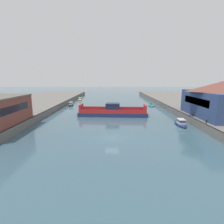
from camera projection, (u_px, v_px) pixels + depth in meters
ground_plane at (112, 138)px, 32.36m from camera, size 400.00×400.00×0.00m
quay_left at (2, 113)px, 51.83m from camera, size 28.00×140.00×1.78m
quay_right at (222, 113)px, 51.83m from camera, size 28.00×140.00×1.78m
chain_ferry at (113, 112)px, 51.83m from camera, size 20.14×6.82×3.65m
moored_boat_near_left at (151, 105)px, 70.94m from camera, size 3.52×8.07×0.91m
moored_boat_near_right at (71, 104)px, 70.60m from camera, size 2.18×4.95×1.50m
moored_boat_mid_left at (80, 99)px, 89.38m from camera, size 2.42×6.00×1.31m
moored_boat_mid_right at (181, 123)px, 41.00m from camera, size 2.17×6.25×1.57m
bollard_left_mid at (17, 122)px, 35.64m from camera, size 0.32×0.32×0.71m
bollard_right_mid at (206, 121)px, 36.02m from camera, size 0.32×0.32×0.71m
bollard_left_aft at (32, 115)px, 42.47m from camera, size 0.32×0.32×0.71m
bollard_right_aft at (193, 115)px, 42.03m from camera, size 0.32×0.32×0.71m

